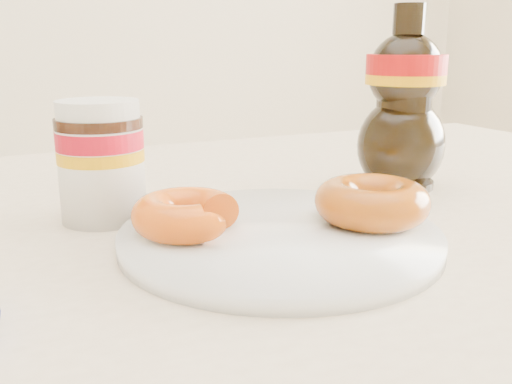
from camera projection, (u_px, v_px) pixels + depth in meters
name	position (u px, v px, depth m)	size (l,w,h in m)	color
dining_table	(242.00, 295.00, 0.59)	(1.40, 0.90, 0.75)	beige
plate	(280.00, 236.00, 0.50)	(0.28, 0.28, 0.01)	white
donut_bitten	(186.00, 214.00, 0.48)	(0.09, 0.09, 0.03)	#CF490B
donut_whole	(372.00, 201.00, 0.51)	(0.10, 0.10, 0.04)	#8F4009
nutella_jar	(101.00, 156.00, 0.55)	(0.08, 0.08, 0.12)	white
syrup_bottle	(404.00, 99.00, 0.67)	(0.11, 0.09, 0.21)	black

